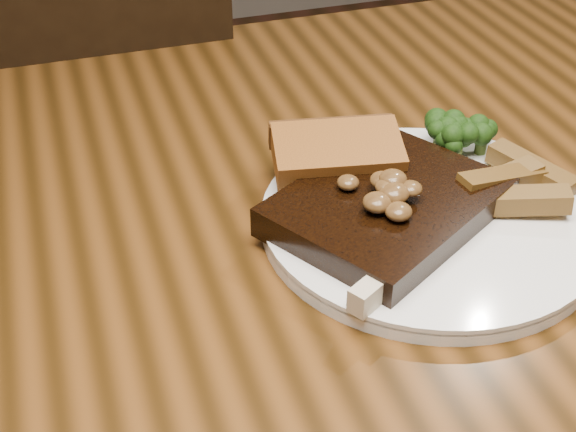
% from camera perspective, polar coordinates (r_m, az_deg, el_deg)
% --- Properties ---
extents(dining_table, '(1.60, 0.90, 0.75)m').
position_cam_1_polar(dining_table, '(0.74, 0.15, -7.06)').
color(dining_table, '#512E10').
rests_on(dining_table, ground).
extents(chair_far, '(0.44, 0.44, 0.93)m').
position_cam_1_polar(chair_far, '(1.25, -14.87, 3.20)').
color(chair_far, black).
rests_on(chair_far, ground).
extents(plate, '(0.31, 0.31, 0.01)m').
position_cam_1_polar(plate, '(0.70, 9.93, -0.40)').
color(plate, white).
rests_on(plate, dining_table).
extents(steak, '(0.23, 0.22, 0.03)m').
position_cam_1_polar(steak, '(0.68, 7.08, 0.67)').
color(steak, black).
rests_on(steak, plate).
extents(steak_bone, '(0.15, 0.10, 0.02)m').
position_cam_1_polar(steak_bone, '(0.64, 9.37, -2.78)').
color(steak_bone, beige).
rests_on(steak_bone, plate).
extents(mushroom_pile, '(0.07, 0.07, 0.03)m').
position_cam_1_polar(mushroom_pile, '(0.66, 7.28, 2.56)').
color(mushroom_pile, brown).
rests_on(mushroom_pile, steak).
extents(garlic_bread, '(0.12, 0.08, 0.02)m').
position_cam_1_polar(garlic_bread, '(0.72, 3.47, 3.21)').
color(garlic_bread, '#9C5A1C').
rests_on(garlic_bread, plate).
extents(potato_wedges, '(0.11, 0.11, 0.02)m').
position_cam_1_polar(potato_wedges, '(0.74, 15.08, 2.54)').
color(potato_wedges, brown).
rests_on(potato_wedges, plate).
extents(broccoli_cluster, '(0.06, 0.06, 0.04)m').
position_cam_1_polar(broccoli_cluster, '(0.77, 12.08, 5.54)').
color(broccoli_cluster, '#1B3B0D').
rests_on(broccoli_cluster, plate).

